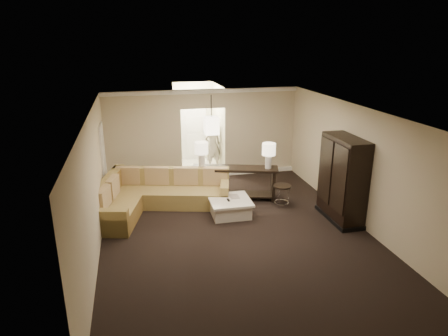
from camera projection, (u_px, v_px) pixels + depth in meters
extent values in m
plane|color=black|center=(235.00, 233.00, 9.22)|extent=(8.00, 8.00, 0.00)
cube|color=beige|center=(203.00, 134.00, 12.47)|extent=(6.00, 0.04, 2.80)
cube|color=beige|center=(316.00, 277.00, 5.08)|extent=(6.00, 0.04, 2.80)
cube|color=beige|center=(94.00, 187.00, 8.13)|extent=(0.04, 8.00, 2.80)
cube|color=beige|center=(359.00, 166.00, 9.42)|extent=(0.04, 8.00, 2.80)
cube|color=white|center=(236.00, 113.00, 8.33)|extent=(6.00, 8.00, 0.02)
cube|color=white|center=(203.00, 91.00, 12.01)|extent=(6.00, 0.10, 0.12)
cube|color=white|center=(204.00, 175.00, 12.85)|extent=(6.00, 0.10, 0.12)
cube|color=white|center=(104.00, 163.00, 10.83)|extent=(0.05, 0.90, 2.10)
cube|color=beige|center=(199.00, 167.00, 13.84)|extent=(1.40, 2.00, 0.01)
cube|color=beige|center=(177.00, 128.00, 13.25)|extent=(0.04, 2.00, 2.80)
cube|color=beige|center=(218.00, 126.00, 13.55)|extent=(0.04, 2.00, 2.80)
cube|color=beige|center=(193.00, 121.00, 14.32)|extent=(1.40, 0.04, 2.80)
cube|color=white|center=(194.00, 131.00, 14.40)|extent=(0.90, 0.05, 2.10)
cube|color=brown|center=(170.00, 196.00, 10.71)|extent=(3.30, 1.72, 0.44)
cube|color=brown|center=(116.00, 215.00, 9.59)|extent=(1.29, 1.67, 0.44)
cube|color=brown|center=(171.00, 176.00, 10.90)|extent=(3.13, 1.04, 0.49)
cube|color=brown|center=(107.00, 189.00, 9.95)|extent=(0.88, 2.51, 0.49)
cube|color=brown|center=(225.00, 193.00, 10.64)|extent=(0.44, 0.97, 0.65)
cube|color=brown|center=(108.00, 223.00, 8.96)|extent=(0.97, 0.44, 0.65)
cube|color=#9D7A54|center=(128.00, 175.00, 10.87)|extent=(0.68, 0.33, 0.49)
cube|color=#9D7A54|center=(157.00, 176.00, 10.85)|extent=(0.68, 0.33, 0.49)
cube|color=#9D7A54|center=(186.00, 176.00, 10.83)|extent=(0.68, 0.33, 0.49)
cube|color=#9D7A54|center=(215.00, 176.00, 10.81)|extent=(0.68, 0.33, 0.49)
cube|color=#9D7A54|center=(113.00, 187.00, 10.04)|extent=(0.32, 0.66, 0.49)
cube|color=#9D7A54|center=(104.00, 198.00, 9.34)|extent=(0.32, 0.66, 0.49)
cube|color=silver|center=(230.00, 208.00, 10.11)|extent=(0.94, 0.94, 0.35)
cube|color=silver|center=(230.00, 201.00, 10.05)|extent=(1.04, 1.04, 0.06)
cube|color=black|center=(228.00, 200.00, 9.98)|extent=(0.05, 0.16, 0.02)
cube|color=beige|center=(234.00, 196.00, 10.21)|extent=(0.23, 0.31, 0.01)
cube|color=black|center=(235.00, 169.00, 10.90)|extent=(2.40, 1.20, 0.06)
cube|color=black|center=(196.00, 183.00, 11.11)|extent=(0.22, 0.48, 0.85)
cube|color=black|center=(273.00, 185.00, 10.97)|extent=(0.22, 0.48, 0.85)
cube|color=black|center=(235.00, 194.00, 11.13)|extent=(2.29, 1.11, 0.04)
cube|color=black|center=(343.00, 179.00, 9.59)|extent=(0.58, 1.39, 2.08)
cube|color=black|center=(339.00, 179.00, 9.16)|extent=(0.03, 0.62, 1.59)
cube|color=black|center=(325.00, 170.00, 9.80)|extent=(0.03, 0.62, 1.59)
cube|color=black|center=(339.00, 217.00, 9.91)|extent=(0.62, 1.45, 0.10)
cylinder|color=black|center=(282.00, 186.00, 10.49)|extent=(0.47, 0.47, 0.04)
torus|color=silver|center=(281.00, 202.00, 10.63)|extent=(0.39, 0.39, 0.03)
cylinder|color=silver|center=(289.00, 196.00, 10.58)|extent=(0.03, 0.03, 0.56)
cylinder|color=silver|center=(278.00, 194.00, 10.73)|extent=(0.03, 0.03, 0.56)
cylinder|color=silver|center=(279.00, 199.00, 10.43)|extent=(0.03, 0.03, 0.56)
cylinder|color=silver|center=(202.00, 160.00, 10.88)|extent=(0.17, 0.17, 0.37)
cylinder|color=#FFE7BF|center=(201.00, 148.00, 10.78)|extent=(0.36, 0.36, 0.32)
cylinder|color=silver|center=(268.00, 162.00, 10.77)|extent=(0.17, 0.17, 0.37)
cylinder|color=#FFE7BF|center=(269.00, 149.00, 10.66)|extent=(0.36, 0.36, 0.32)
cylinder|color=black|center=(211.00, 106.00, 10.92)|extent=(0.02, 0.02, 0.60)
cube|color=#F5E3BF|center=(211.00, 125.00, 11.10)|extent=(0.38, 0.38, 0.48)
imported|color=beige|center=(213.00, 142.00, 13.43)|extent=(0.76, 0.63, 1.82)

